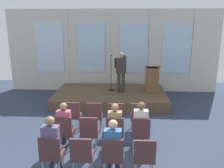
# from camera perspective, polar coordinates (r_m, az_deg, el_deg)

# --- Properties ---
(ground_plane) EXTENTS (16.42, 16.42, 0.00)m
(ground_plane) POSITION_cam_1_polar(r_m,az_deg,el_deg) (6.05, -2.91, -18.31)
(ground_plane) COLOR #2D384C
(rear_partition) EXTENTS (10.03, 0.14, 3.89)m
(rear_partition) POSITION_cam_1_polar(r_m,az_deg,el_deg) (11.45, 0.31, 7.92)
(rear_partition) COLOR beige
(rear_partition) RESTS_ON ground
(stage_platform) EXTENTS (4.64, 2.74, 0.42)m
(stage_platform) POSITION_cam_1_polar(r_m,az_deg,el_deg) (10.20, -0.36, -3.01)
(stage_platform) COLOR brown
(stage_platform) RESTS_ON ground
(speaker) EXTENTS (0.52, 0.69, 1.69)m
(speaker) POSITION_cam_1_polar(r_m,az_deg,el_deg) (9.88, 2.18, 3.54)
(speaker) COLOR #332D28
(speaker) RESTS_ON stage_platform
(mic_stand) EXTENTS (0.28, 0.28, 1.55)m
(mic_stand) POSITION_cam_1_polar(r_m,az_deg,el_deg) (10.27, -0.21, 0.29)
(mic_stand) COLOR black
(mic_stand) RESTS_ON stage_platform
(lectern) EXTENTS (0.60, 0.48, 1.16)m
(lectern) POSITION_cam_1_polar(r_m,az_deg,el_deg) (10.14, 9.55, 1.16)
(lectern) COLOR brown
(lectern) RESTS_ON stage_platform
(chair_r0_c0) EXTENTS (0.46, 0.44, 0.94)m
(chair_r0_c0) POSITION_cam_1_polar(r_m,az_deg,el_deg) (7.53, -9.30, -7.07)
(chair_r0_c0) COLOR #99999E
(chair_r0_c0) RESTS_ON ground
(chair_r0_c1) EXTENTS (0.46, 0.44, 0.94)m
(chair_r0_c1) POSITION_cam_1_polar(r_m,az_deg,el_deg) (7.42, -4.20, -7.24)
(chair_r0_c1) COLOR #99999E
(chair_r0_c1) RESTS_ON ground
(chair_r0_c2) EXTENTS (0.46, 0.44, 0.94)m
(chair_r0_c2) POSITION_cam_1_polar(r_m,az_deg,el_deg) (7.37, 1.02, -7.35)
(chair_r0_c2) COLOR #99999E
(chair_r0_c2) RESTS_ON ground
(chair_r0_c3) EXTENTS (0.46, 0.44, 0.94)m
(chair_r0_c3) POSITION_cam_1_polar(r_m,az_deg,el_deg) (7.38, 6.26, -7.41)
(chair_r0_c3) COLOR #99999E
(chair_r0_c3) RESTS_ON ground
(chair_r1_c0) EXTENTS (0.46, 0.44, 0.94)m
(chair_r1_c0) POSITION_cam_1_polar(r_m,az_deg,el_deg) (6.51, -11.38, -10.73)
(chair_r1_c0) COLOR #99999E
(chair_r1_c0) RESTS_ON ground
(audience_r1_c0) EXTENTS (0.36, 0.39, 1.27)m
(audience_r1_c0) POSITION_cam_1_polar(r_m,az_deg,el_deg) (6.51, -11.28, -9.02)
(audience_r1_c0) COLOR #2D2D33
(audience_r1_c0) RESTS_ON ground
(chair_r1_c1) EXTENTS (0.46, 0.44, 0.94)m
(chair_r1_c1) POSITION_cam_1_polar(r_m,az_deg,el_deg) (6.38, -5.44, -11.02)
(chair_r1_c1) COLOR #99999E
(chair_r1_c1) RESTS_ON ground
(chair_r1_c2) EXTENTS (0.46, 0.44, 0.94)m
(chair_r1_c2) POSITION_cam_1_polar(r_m,az_deg,el_deg) (6.33, 0.68, -11.19)
(chair_r1_c2) COLOR #99999E
(chair_r1_c2) RESTS_ON ground
(audience_r1_c2) EXTENTS (0.36, 0.39, 1.27)m
(audience_r1_c2) POSITION_cam_1_polar(r_m,az_deg,el_deg) (6.33, 0.71, -9.44)
(audience_r1_c2) COLOR #2D2D33
(audience_r1_c2) RESTS_ON ground
(chair_r1_c3) EXTENTS (0.46, 0.44, 0.94)m
(chair_r1_c3) POSITION_cam_1_polar(r_m,az_deg,el_deg) (6.34, 6.85, -11.24)
(chair_r1_c3) COLOR #99999E
(chair_r1_c3) RESTS_ON ground
(audience_r1_c3) EXTENTS (0.36, 0.39, 1.32)m
(audience_r1_c3) POSITION_cam_1_polar(r_m,az_deg,el_deg) (6.33, 6.86, -9.29)
(audience_r1_c3) COLOR #2D2D33
(audience_r1_c3) RESTS_ON ground
(chair_r2_c0) EXTENTS (0.46, 0.44, 0.94)m
(chair_r2_c0) POSITION_cam_1_polar(r_m,az_deg,el_deg) (5.54, -14.30, -15.67)
(chair_r2_c0) COLOR #99999E
(chair_r2_c0) RESTS_ON ground
(audience_r2_c0) EXTENTS (0.36, 0.39, 1.36)m
(audience_r2_c0) POSITION_cam_1_polar(r_m,az_deg,el_deg) (5.50, -14.21, -13.30)
(audience_r2_c0) COLOR #2D2D33
(audience_r2_c0) RESTS_ON ground
(chair_r2_c1) EXTENTS (0.46, 0.44, 0.94)m
(chair_r2_c1) POSITION_cam_1_polar(r_m,az_deg,el_deg) (5.39, -7.21, -16.20)
(chair_r2_c1) COLOR #99999E
(chair_r2_c1) RESTS_ON ground
(chair_r2_c2) EXTENTS (0.46, 0.44, 0.94)m
(chair_r2_c2) POSITION_cam_1_polar(r_m,az_deg,el_deg) (5.33, 0.20, -16.51)
(chair_r2_c2) COLOR #99999E
(chair_r2_c2) RESTS_ON ground
(audience_r2_c2) EXTENTS (0.36, 0.39, 1.31)m
(audience_r2_c2) POSITION_cam_1_polar(r_m,az_deg,el_deg) (5.30, 0.25, -14.26)
(audience_r2_c2) COLOR #2D2D33
(audience_r2_c2) RESTS_ON ground
(chair_r2_c3) EXTENTS (0.46, 0.44, 0.94)m
(chair_r2_c3) POSITION_cam_1_polar(r_m,az_deg,el_deg) (5.34, 7.70, -16.55)
(chair_r2_c3) COLOR #99999E
(chair_r2_c3) RESTS_ON ground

